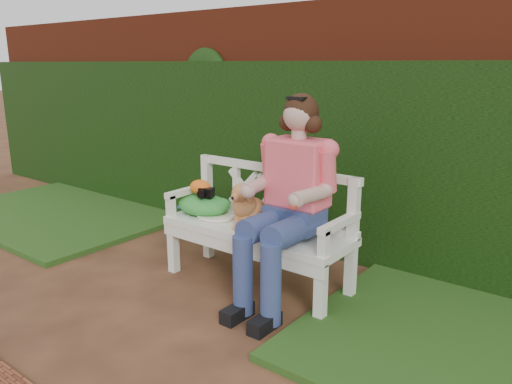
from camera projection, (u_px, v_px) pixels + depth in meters
The scene contains 11 objects.
ground at pixel (140, 301), 3.63m from camera, with size 60.00×60.00×0.00m, color #392216.
brick_wall at pixel (289, 125), 4.81m from camera, with size 10.00×0.30×2.20m, color maroon.
ivy_hedge at pixel (275, 154), 4.70m from camera, with size 10.00×0.18×1.70m, color #1E4310.
grass_left at pixel (66, 212), 5.74m from camera, with size 2.60×2.00×0.05m, color #193A0B.
garden_bench at pixel (256, 256), 3.84m from camera, with size 1.58×0.60×0.48m, color white, non-canonical shape.
seated_woman at pixel (294, 200), 3.49m from camera, with size 0.64×0.85×1.50m, color #FF3733, non-canonical shape.
dog at pixel (249, 204), 3.73m from camera, with size 0.24×0.33×0.36m, color olive, non-canonical shape.
tennis_racket at pixel (213, 215), 4.01m from camera, with size 0.61×0.26×0.03m, color white, non-canonical shape.
green_bag at pixel (204, 204), 4.09m from camera, with size 0.46×0.36×0.16m, color #1F7E33, non-canonical shape.
camera_item at pixel (207, 192), 4.01m from camera, with size 0.11×0.08×0.07m, color black.
baseball_glove at pixel (200, 187), 4.08m from camera, with size 0.19×0.14×0.12m, color orange.
Camera 1 is at (2.70, -2.10, 1.68)m, focal length 35.00 mm.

